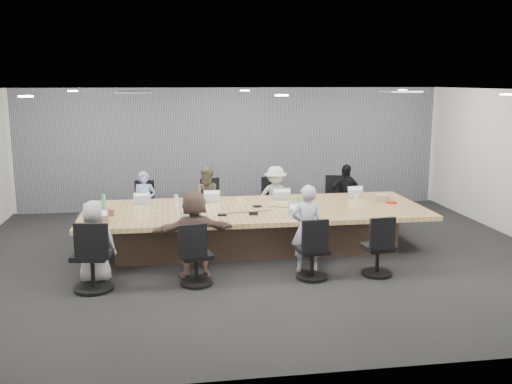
{
  "coord_description": "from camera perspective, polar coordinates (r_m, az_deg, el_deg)",
  "views": [
    {
      "loc": [
        -1.49,
        -9.23,
        2.96
      ],
      "look_at": [
        0.0,
        0.4,
        1.05
      ],
      "focal_mm": 40.0,
      "sensor_mm": 36.0,
      "label": 1
    }
  ],
  "objects": [
    {
      "name": "bottle_green_left",
      "position": [
        10.43,
        -14.99,
        -0.89
      ],
      "size": [
        0.07,
        0.07,
        0.25
      ],
      "primitive_type": "cylinder",
      "rotation": [
        0.0,
        0.0,
        0.05
      ],
      "color": "#4AA16C",
      "rests_on": "conference_table"
    },
    {
      "name": "person_0",
      "position": [
        11.34,
        -11.08,
        -1.07
      ],
      "size": [
        0.49,
        0.36,
        1.23
      ],
      "primitive_type": "imported",
      "rotation": [
        0.0,
        0.0,
        6.13
      ],
      "color": "#8095C5",
      "rests_on": "ground"
    },
    {
      "name": "snack_packet",
      "position": [
        10.75,
        13.38,
        -1.03
      ],
      "size": [
        0.16,
        0.11,
        0.04
      ],
      "primitive_type": "cube",
      "rotation": [
        0.0,
        0.0,
        -0.01
      ],
      "color": "red",
      "rests_on": "conference_table"
    },
    {
      "name": "laptop_6",
      "position": [
        9.44,
        4.33,
        -2.49
      ],
      "size": [
        0.32,
        0.23,
        0.02
      ],
      "primitive_type": "cube",
      "rotation": [
        0.0,
        0.0,
        0.04
      ],
      "color": "#B2B2B7",
      "rests_on": "conference_table"
    },
    {
      "name": "laptop_0",
      "position": [
        10.77,
        -11.21,
        -0.97
      ],
      "size": [
        0.33,
        0.24,
        0.02
      ],
      "primitive_type": "cube",
      "rotation": [
        0.0,
        0.0,
        3.24
      ],
      "color": "#B2B2B7",
      "rests_on": "conference_table"
    },
    {
      "name": "chair_2",
      "position": [
        11.91,
        1.63,
        -1.46
      ],
      "size": [
        0.52,
        0.52,
        0.75
      ],
      "primitive_type": null,
      "rotation": [
        0.0,
        0.0,
        3.18
      ],
      "color": "black",
      "rests_on": "ground"
    },
    {
      "name": "person_3",
      "position": [
        11.87,
        8.89,
        -0.3
      ],
      "size": [
        0.79,
        0.41,
        1.28
      ],
      "primitive_type": "imported",
      "rotation": [
        0.0,
        0.0,
        6.42
      ],
      "color": "black",
      "rests_on": "ground"
    },
    {
      "name": "cup_white_near",
      "position": [
        10.9,
        9.99,
        -0.56
      ],
      "size": [
        0.11,
        0.11,
        0.1
      ],
      "primitive_type": "cylinder",
      "rotation": [
        0.0,
        0.0,
        -0.32
      ],
      "color": "white",
      "rests_on": "conference_table"
    },
    {
      "name": "laptop_3",
      "position": [
        11.34,
        9.74,
        -0.32
      ],
      "size": [
        0.34,
        0.25,
        0.02
      ],
      "primitive_type": "cube",
      "rotation": [
        0.0,
        0.0,
        3.26
      ],
      "color": "#B2B2B7",
      "rests_on": "conference_table"
    },
    {
      "name": "person_2",
      "position": [
        11.52,
        1.95,
        -0.56
      ],
      "size": [
        0.83,
        0.49,
        1.27
      ],
      "primitive_type": "imported",
      "rotation": [
        0.0,
        0.0,
        6.26
      ],
      "color": "#AFB7AF",
      "rests_on": "ground"
    },
    {
      "name": "chair_7",
      "position": [
        9.0,
        12.07,
        -5.89
      ],
      "size": [
        0.55,
        0.55,
        0.74
      ],
      "primitive_type": null,
      "rotation": [
        0.0,
        0.0,
        0.1
      ],
      "color": "black",
      "rests_on": "ground"
    },
    {
      "name": "bottle_green_right",
      "position": [
        9.74,
        4.31,
        -1.28
      ],
      "size": [
        0.08,
        0.08,
        0.28
      ],
      "primitive_type": "cylinder",
      "rotation": [
        0.0,
        0.0,
        -0.05
      ],
      "color": "#4AA16C",
      "rests_on": "conference_table"
    },
    {
      "name": "bottle_clear",
      "position": [
        10.17,
        -7.99,
        -0.94
      ],
      "size": [
        0.09,
        0.09,
        0.24
      ],
      "primitive_type": "cylinder",
      "rotation": [
        0.0,
        0.0,
        -0.33
      ],
      "color": "silver",
      "rests_on": "conference_table"
    },
    {
      "name": "person_1",
      "position": [
        11.35,
        -4.72,
        -0.71
      ],
      "size": [
        0.64,
        0.51,
        1.29
      ],
      "primitive_type": "imported",
      "rotation": [
        0.0,
        0.0,
        6.25
      ],
      "color": "brown",
      "rests_on": "ground"
    },
    {
      "name": "floor",
      "position": [
        9.81,
        0.36,
        -6.48
      ],
      "size": [
        10.0,
        8.0,
        0.0
      ],
      "primitive_type": "cube",
      "color": "black",
      "rests_on": "ground"
    },
    {
      "name": "chair_6",
      "position": [
        8.7,
        5.64,
        -6.27
      ],
      "size": [
        0.54,
        0.54,
        0.75
      ],
      "primitive_type": null,
      "rotation": [
        0.0,
        0.0,
        0.08
      ],
      "color": "black",
      "rests_on": "ground"
    },
    {
      "name": "person_4",
      "position": [
        8.77,
        -15.86,
        -4.81
      ],
      "size": [
        0.62,
        0.42,
        1.24
      ],
      "primitive_type": "imported",
      "rotation": [
        0.0,
        0.0,
        3.1
      ],
      "color": "#999999",
      "rests_on": "ground"
    },
    {
      "name": "curtain",
      "position": [
        13.33,
        -2.32,
        4.36
      ],
      "size": [
        9.8,
        0.04,
        2.8
      ],
      "primitive_type": "cube",
      "color": "slate",
      "rests_on": "ground"
    },
    {
      "name": "canvas_bag",
      "position": [
        10.88,
        12.54,
        -0.59
      ],
      "size": [
        0.26,
        0.17,
        0.13
      ],
      "primitive_type": "cube",
      "rotation": [
        0.0,
        0.0,
        -0.07
      ],
      "color": "tan",
      "rests_on": "conference_table"
    },
    {
      "name": "wall_back",
      "position": [
        13.41,
        -2.36,
        4.4
      ],
      "size": [
        10.0,
        0.0,
        2.8
      ],
      "primitive_type": "cube",
      "rotation": [
        1.57,
        0.0,
        0.0
      ],
      "color": "beige",
      "rests_on": "ground"
    },
    {
      "name": "chair_4",
      "position": [
        8.49,
        -16.07,
        -6.64
      ],
      "size": [
        0.68,
        0.68,
        0.88
      ],
      "primitive_type": null,
      "rotation": [
        0.0,
        0.0,
        -0.16
      ],
      "color": "black",
      "rests_on": "ground"
    },
    {
      "name": "chair_5",
      "position": [
        8.44,
        -6.01,
        -6.8
      ],
      "size": [
        0.61,
        0.61,
        0.75
      ],
      "primitive_type": null,
      "rotation": [
        0.0,
        0.0,
        0.22
      ],
      "color": "black",
      "rests_on": "ground"
    },
    {
      "name": "person_5",
      "position": [
        8.69,
        -6.17,
        -4.18
      ],
      "size": [
        1.3,
        0.56,
        1.36
      ],
      "primitive_type": "imported",
      "rotation": [
        0.0,
        0.0,
        3.27
      ],
      "color": "brown",
      "rests_on": "ground"
    },
    {
      "name": "laptop_1",
      "position": [
        10.79,
        -4.52,
        -0.77
      ],
      "size": [
        0.31,
        0.22,
        0.02
      ],
      "primitive_type": "cube",
      "rotation": [
        0.0,
        0.0,
        3.1
      ],
      "color": "#B2B2B7",
      "rests_on": "conference_table"
    },
    {
      "name": "wall_front",
      "position": [
        5.66,
        6.85,
        -5.01
      ],
      "size": [
        10.0,
        0.0,
        2.8
      ],
      "primitive_type": "cube",
      "rotation": [
        -1.57,
        0.0,
        0.0
      ],
      "color": "beige",
      "rests_on": "ground"
    },
    {
      "name": "conference_table",
      "position": [
        10.17,
        -0.09,
        -3.48
      ],
      "size": [
        6.0,
        2.2,
        0.74
      ],
      "color": "#463328",
      "rests_on": "ground"
    },
    {
      "name": "chair_0",
      "position": [
        11.73,
        -10.97,
        -1.89
      ],
      "size": [
        0.53,
        0.53,
        0.73
      ],
      "primitive_type": null,
      "rotation": [
        0.0,
        0.0,
        3.07
      ],
      "color": "black",
      "rests_on": "ground"
    },
    {
      "name": "chair_3",
      "position": [
        12.25,
        8.36,
        -1.24
      ],
      "size": [
        0.61,
        0.61,
        0.74
      ],
      "primitive_type": null,
      "rotation": [
        0.0,
        0.0,
        2.87
      ],
      "color": "black",
      "rests_on": "ground"
    },
    {
      "name": "person_6",
      "position": [
        8.93,
        5.12,
        -3.65
      ],
      "size": [
        0.56,
        0.42,
        1.39
      ],
      "primitive_type": "imported",
      "rotation": [
        0.0,
        0.0,
        2.97
      ],
      "color": "#AFACC1",
      "rests_on": "ground"
    },
    {
      "name": "mic_left",
      "position": [
        9.54,
        -3.39,
        -2.29
      ],
      "size": [
        0.17,
        0.13,
        0.03
      ],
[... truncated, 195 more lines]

